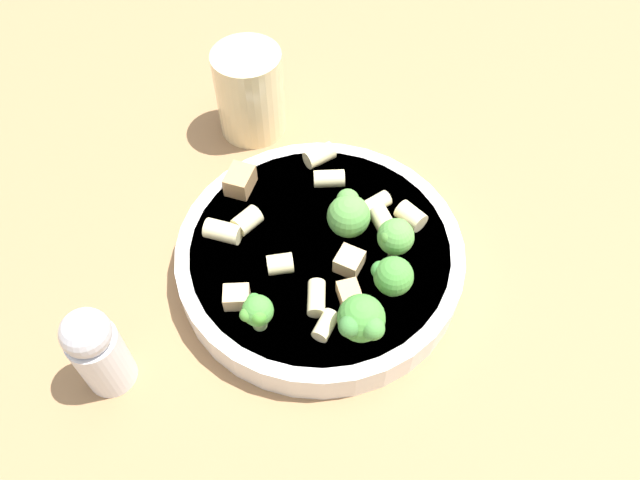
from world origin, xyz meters
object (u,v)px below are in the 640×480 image
broccoli_floret_3 (349,216)px  rigatoni_9 (279,262)px  rigatoni_2 (325,325)px  chicken_chunk_1 (349,261)px  pasta_bowl (320,255)px  broccoli_floret_4 (257,311)px  rigatoni_8 (376,204)px  broccoli_floret_2 (393,276)px  rigatoni_3 (247,221)px  pepper_shaker (97,350)px  rigatoni_1 (316,298)px  chicken_chunk_0 (240,181)px  rigatoni_0 (329,179)px  drinking_glass (250,98)px  rigatoni_6 (319,155)px  broccoli_floret_0 (395,237)px  broccoli_floret_1 (361,320)px  rigatoni_5 (411,216)px  chicken_chunk_3 (350,295)px  rigatoni_7 (223,231)px  chicken_chunk_2 (237,297)px  rigatoni_4 (384,223)px

broccoli_floret_3 → rigatoni_9: broccoli_floret_3 is taller
rigatoni_2 → chicken_chunk_1: (0.05, 0.04, 0.00)m
pasta_bowl → broccoli_floret_4: broccoli_floret_4 is taller
chicken_chunk_1 → rigatoni_8: bearing=32.3°
broccoli_floret_2 → rigatoni_3: broccoli_floret_2 is taller
rigatoni_3 → pepper_shaker: size_ratio=0.25×
rigatoni_9 → pepper_shaker: pepper_shaker is taller
rigatoni_1 → chicken_chunk_0: chicken_chunk_0 is taller
broccoli_floret_3 → rigatoni_8: (0.03, 0.01, -0.01)m
rigatoni_0 → drinking_glass: (-0.00, 0.13, 0.00)m
chicken_chunk_1 → pepper_shaker: (-0.20, 0.04, 0.01)m
rigatoni_2 → chicken_chunk_0: size_ratio=0.83×
pasta_bowl → rigatoni_6: rigatoni_6 is taller
rigatoni_2 → rigatoni_9: size_ratio=1.12×
chicken_chunk_0 → drinking_glass: bearing=53.9°
rigatoni_6 → rigatoni_8: size_ratio=1.14×
chicken_chunk_1 → drinking_glass: bearing=80.3°
broccoli_floret_0 → rigatoni_1: (-0.08, -0.00, -0.02)m
rigatoni_8 → chicken_chunk_1: 0.07m
broccoli_floret_1 → chicken_chunk_1: bearing=61.0°
rigatoni_5 → chicken_chunk_3: 0.09m
rigatoni_6 → chicken_chunk_1: (-0.05, -0.11, -0.00)m
rigatoni_0 → chicken_chunk_0: (-0.07, 0.04, 0.00)m
rigatoni_9 → drinking_glass: 0.20m
rigatoni_7 → pepper_shaker: pepper_shaker is taller
drinking_glass → pepper_shaker: bearing=-143.6°
rigatoni_6 → broccoli_floret_4: bearing=-140.2°
broccoli_floret_3 → broccoli_floret_4: broccoli_floret_3 is taller
chicken_chunk_3 → rigatoni_6: bearing=64.0°
rigatoni_5 → chicken_chunk_2: rigatoni_5 is taller
rigatoni_2 → chicken_chunk_3: same height
broccoli_floret_2 → chicken_chunk_2: 0.12m
rigatoni_0 → rigatoni_4: 0.07m
rigatoni_4 → chicken_chunk_2: rigatoni_4 is taller
chicken_chunk_1 → chicken_chunk_2: (-0.09, 0.02, -0.00)m
rigatoni_9 → chicken_chunk_1: rigatoni_9 is taller
broccoli_floret_4 → drinking_glass: size_ratio=0.38×
broccoli_floret_0 → rigatoni_0: bearing=89.1°
broccoli_floret_2 → chicken_chunk_3: 0.04m
rigatoni_4 → pepper_shaker: (-0.25, 0.03, 0.01)m
chicken_chunk_0 → rigatoni_1: bearing=-95.2°
rigatoni_8 → chicken_chunk_1: size_ratio=1.12×
rigatoni_3 → pepper_shaker: pepper_shaker is taller
pasta_bowl → chicken_chunk_0: size_ratio=8.77×
pasta_bowl → chicken_chunk_2: 0.09m
rigatoni_3 → rigatoni_1: bearing=-86.7°
chicken_chunk_0 → drinking_glass: drinking_glass is taller
rigatoni_5 → pepper_shaker: pepper_shaker is taller
broccoli_floret_0 → pepper_shaker: 0.24m
broccoli_floret_2 → rigatoni_9: bearing=131.3°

